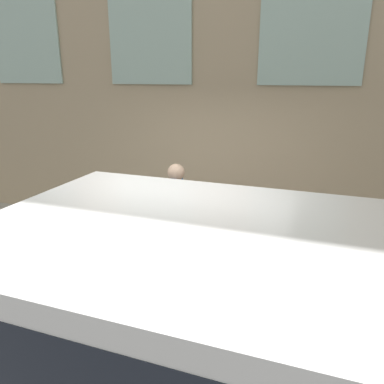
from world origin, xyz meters
The scene contains 5 objects.
ground_plane centered at (0.00, 0.00, 0.00)m, with size 80.00×80.00×0.00m, color #38383A.
sidewalk centered at (1.11, 0.00, 0.09)m, with size 2.23×60.00×0.18m.
fire_hydrant centered at (0.51, -0.35, 0.62)m, with size 0.37×0.48×0.86m.
person centered at (1.07, 0.30, 1.02)m, with size 0.34×0.23×1.41m.
parked_truck_white_near centered at (-1.43, -1.15, 1.07)m, with size 2.07×5.29×1.85m.
Camera 1 is at (-3.28, -1.50, 2.67)m, focal length 35.00 mm.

